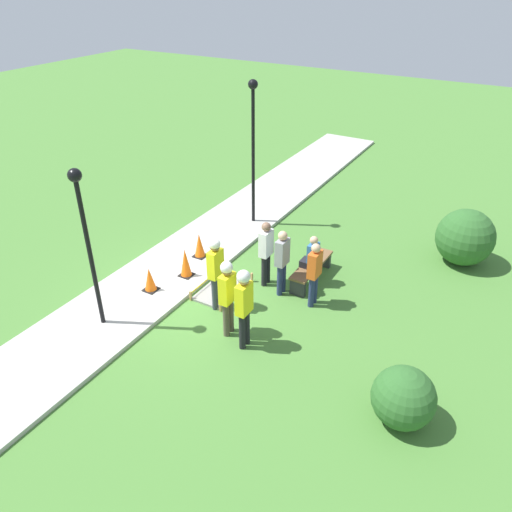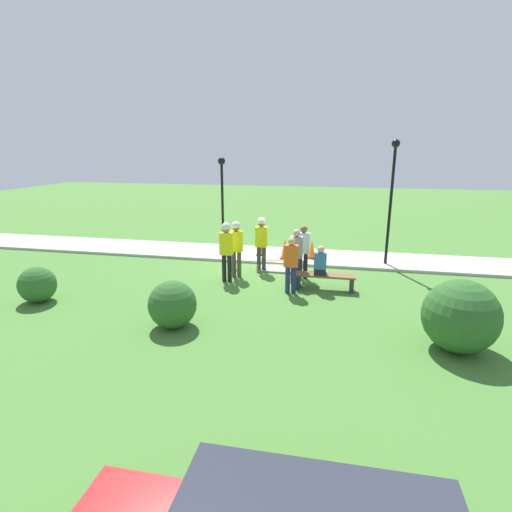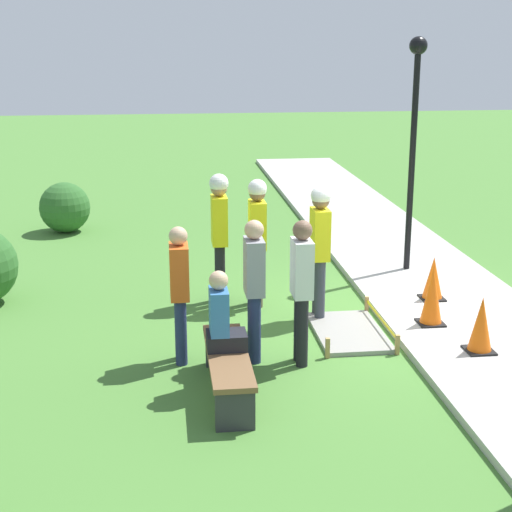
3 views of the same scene
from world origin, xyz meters
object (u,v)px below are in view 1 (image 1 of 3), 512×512
Objects in this scene: traffic_cone_near_patch at (199,245)px; worker_assistant at (244,301)px; lamppost_far at (253,134)px; worker_supervisor at (216,267)px; bystander_in_orange_shirt at (314,271)px; person_seated_on_bench at (312,255)px; park_bench at (311,268)px; bystander_in_gray_shirt at (266,250)px; traffic_cone_sidewalk_edge at (150,279)px; worker_trainee at (227,291)px; bystander_in_white_shirt at (282,259)px; lamppost_near at (85,227)px; traffic_cone_far_patch at (186,263)px.

worker_assistant is at bearing 50.01° from traffic_cone_near_patch.
lamppost_far is at bearing -151.45° from worker_assistant.
worker_supervisor reaches higher than bystander_in_orange_shirt.
park_bench is at bearing -161.68° from person_seated_on_bench.
bystander_in_gray_shirt is (0.60, -0.99, 0.17)m from person_seated_on_bench.
traffic_cone_sidewalk_edge is at bearing -78.48° from worker_supervisor.
worker_trainee is at bearing -109.39° from worker_assistant.
bystander_in_white_shirt is (0.17, 0.54, -0.01)m from bystander_in_gray_shirt.
person_seated_on_bench is 0.24× the size of lamppost_near.
lamppost_near is (3.20, -2.91, 1.55)m from bystander_in_white_shirt.
park_bench is 1.37m from bystander_in_gray_shirt.
lamppost_near reaches higher than bystander_in_white_shirt.
park_bench is 1.07× the size of bystander_in_orange_shirt.
lamppost_far is at bearing -139.36° from bystander_in_white_shirt.
park_bench is 0.52m from person_seated_on_bench.
person_seated_on_bench is 0.46× the size of worker_assistant.
bystander_in_gray_shirt is 3.94m from lamppost_far.
person_seated_on_bench is (0.15, 0.05, 0.49)m from park_bench.
traffic_cone_near_patch is at bearing -96.62° from bystander_in_white_shirt.
bystander_in_orange_shirt is at bearing 48.59° from lamppost_far.
traffic_cone_sidewalk_edge is (0.99, -0.36, -0.07)m from traffic_cone_far_patch.
park_bench is 3.21m from worker_assistant.
traffic_cone_near_patch is at bearing 177.33° from traffic_cone_sidewalk_edge.
traffic_cone_far_patch is 0.88× the size of person_seated_on_bench.
worker_supervisor reaches higher than traffic_cone_near_patch.
traffic_cone_far_patch is at bearing -114.24° from worker_supervisor.
worker_trainee is 3.22m from lamppost_near.
bystander_in_gray_shirt reaches higher than traffic_cone_near_patch.
traffic_cone_far_patch is at bearing 159.80° from traffic_cone_sidewalk_edge.
bystander_in_orange_shirt is (-0.62, 3.33, 0.46)m from traffic_cone_far_patch.
bystander_in_gray_shirt is (-0.22, -1.42, 0.06)m from bystander_in_orange_shirt.
bystander_in_white_shirt is at bearing 137.71° from lamppost_near.
bystander_in_gray_shirt is (0.75, -0.94, 0.66)m from park_bench.
worker_assistant is 0.44× the size of lamppost_far.
worker_supervisor reaches higher than bystander_in_gray_shirt.
lamppost_far is (-2.06, -2.96, 2.55)m from park_bench.
bystander_in_white_shirt is 0.47× the size of lamppost_near.
person_seated_on_bench is at bearing 121.23° from bystander_in_gray_shirt.
park_bench is 2.77m from worker_supervisor.
bystander_in_orange_shirt is at bearing 26.40° from park_bench.
worker_assistant is (3.09, -0.15, 0.82)m from park_bench.
bystander_in_white_shirt is (-1.99, 0.28, -0.14)m from worker_trainee.
lamppost_near is (3.15, -3.79, 1.59)m from bystander_in_orange_shirt.
bystander_in_white_shirt is at bearing 40.64° from lamppost_far.
traffic_cone_far_patch is at bearing -74.66° from bystander_in_white_shirt.
worker_trainee reaches higher than bystander_in_gray_shirt.
worker_assistant reaches higher than traffic_cone_sidewalk_edge.
worker_trainee is (2.76, -0.73, 0.29)m from person_seated_on_bench.
lamppost_near is at bearing -40.24° from person_seated_on_bench.
person_seated_on_bench is at bearing 53.65° from lamppost_far.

